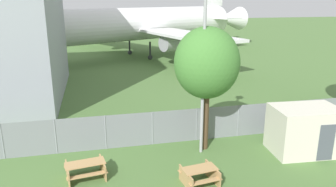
% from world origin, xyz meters
% --- Properties ---
extents(perimeter_fence, '(56.07, 0.07, 1.91)m').
position_xyz_m(perimeter_fence, '(-0.00, 10.59, 0.96)').
color(perimeter_fence, gray).
rests_on(perimeter_fence, ground).
extents(airplane, '(41.13, 33.34, 13.05)m').
position_xyz_m(airplane, '(2.21, 38.31, 4.43)').
color(airplane, white).
rests_on(airplane, ground).
extents(portable_cabin, '(3.55, 2.53, 2.46)m').
position_xyz_m(portable_cabin, '(7.60, 7.92, 1.23)').
color(portable_cabin, beige).
rests_on(portable_cabin, ground).
extents(picnic_bench_near_cabin, '(1.68, 1.59, 0.76)m').
position_xyz_m(picnic_bench_near_cabin, '(1.27, 6.14, 0.47)').
color(picnic_bench_near_cabin, tan).
rests_on(picnic_bench_near_cabin, ground).
extents(picnic_bench_open_grass, '(1.95, 1.65, 0.76)m').
position_xyz_m(picnic_bench_open_grass, '(-3.60, 7.77, 0.47)').
color(picnic_bench_open_grass, tan).
rests_on(picnic_bench_open_grass, ground).
extents(tree_left_of_cabin, '(3.34, 3.34, 6.55)m').
position_xyz_m(tree_left_of_cabin, '(2.64, 9.50, 4.67)').
color(tree_left_of_cabin, '#4C3823').
rests_on(tree_left_of_cabin, ground).
extents(light_mast, '(0.44, 0.44, 8.33)m').
position_xyz_m(light_mast, '(2.33, 9.11, 5.05)').
color(light_mast, '#99999E').
rests_on(light_mast, ground).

